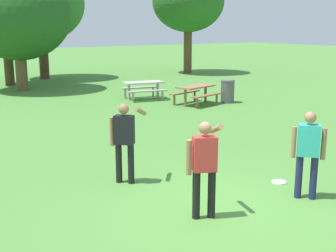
# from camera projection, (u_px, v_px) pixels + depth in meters

# --- Properties ---
(ground_plane) EXTENTS (120.00, 120.00, 0.00)m
(ground_plane) POSITION_uv_depth(u_px,v_px,m) (218.00, 209.00, 7.69)
(ground_plane) COLOR #4C8438
(person_thrower) EXTENTS (0.84, 0.47, 1.64)m
(person_thrower) POSITION_uv_depth(u_px,v_px,m) (125.00, 137.00, 8.81)
(person_thrower) COLOR black
(person_thrower) RESTS_ON ground
(person_catcher) EXTENTS (0.44, 0.47, 1.64)m
(person_catcher) POSITION_uv_depth(u_px,v_px,m) (308.00, 149.00, 7.99)
(person_catcher) COLOR #1E234C
(person_catcher) RESTS_ON ground
(person_bystander) EXTENTS (0.79, 0.60, 1.64)m
(person_bystander) POSITION_uv_depth(u_px,v_px,m) (204.00, 162.00, 7.16)
(person_bystander) COLOR black
(person_bystander) RESTS_ON ground
(frisbee) EXTENTS (0.30, 0.30, 0.03)m
(frisbee) POSITION_uv_depth(u_px,v_px,m) (279.00, 182.00, 9.00)
(frisbee) COLOR white
(frisbee) RESTS_ON ground
(picnic_table_near) EXTENTS (2.00, 1.80, 0.77)m
(picnic_table_near) POSITION_uv_depth(u_px,v_px,m) (196.00, 91.00, 17.91)
(picnic_table_near) COLOR olive
(picnic_table_near) RESTS_ON ground
(picnic_table_far) EXTENTS (1.95, 1.74, 0.77)m
(picnic_table_far) POSITION_uv_depth(u_px,v_px,m) (143.00, 87.00, 19.21)
(picnic_table_far) COLOR #B2ADA3
(picnic_table_far) RESTS_ON ground
(trash_can_beside_table) EXTENTS (0.59, 0.59, 0.96)m
(trash_can_beside_table) POSITION_uv_depth(u_px,v_px,m) (228.00, 91.00, 18.39)
(trash_can_beside_table) COLOR #515156
(trash_can_beside_table) RESTS_ON ground
(tree_broad_center) EXTENTS (5.14, 5.14, 5.85)m
(tree_broad_center) POSITION_uv_depth(u_px,v_px,m) (17.00, 15.00, 21.28)
(tree_broad_center) COLOR brown
(tree_broad_center) RESTS_ON ground
(tree_far_right) EXTENTS (3.55, 3.55, 5.52)m
(tree_far_right) POSITION_uv_depth(u_px,v_px,m) (4.00, 10.00, 23.26)
(tree_far_right) COLOR #4C3823
(tree_far_right) RESTS_ON ground
(tree_slender_mid) EXTENTS (5.16, 5.16, 6.64)m
(tree_slender_mid) POSITION_uv_depth(u_px,v_px,m) (40.00, 4.00, 25.95)
(tree_slender_mid) COLOR #4C3823
(tree_slender_mid) RESTS_ON ground
(tree_back_left) EXTENTS (4.80, 4.80, 6.82)m
(tree_back_left) POSITION_uv_depth(u_px,v_px,m) (188.00, 1.00, 29.23)
(tree_back_left) COLOR brown
(tree_back_left) RESTS_ON ground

